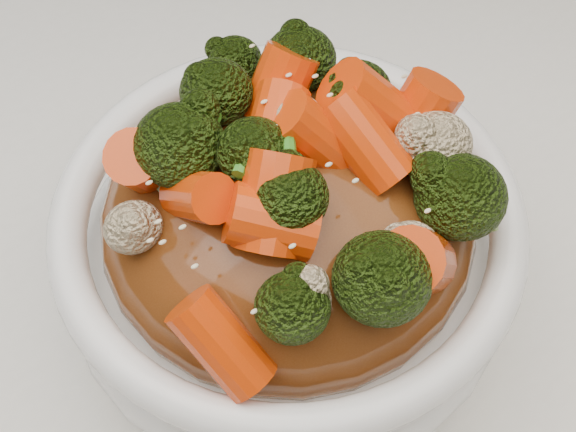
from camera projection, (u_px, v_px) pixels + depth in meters
tablecloth at (207, 374)px, 0.42m from camera, size 1.20×0.80×0.04m
bowl at (288, 254)px, 0.39m from camera, size 0.28×0.28×0.08m
sauce_base at (288, 220)px, 0.36m from camera, size 0.22×0.22×0.09m
carrots at (288, 130)px, 0.31m from camera, size 0.22×0.22×0.05m
broccoli at (288, 132)px, 0.31m from camera, size 0.22×0.22×0.04m
cauliflower at (288, 135)px, 0.32m from camera, size 0.22×0.22×0.04m
scallions at (288, 128)px, 0.31m from camera, size 0.16×0.16×0.02m
sesame_seeds at (288, 128)px, 0.31m from camera, size 0.20×0.20×0.01m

